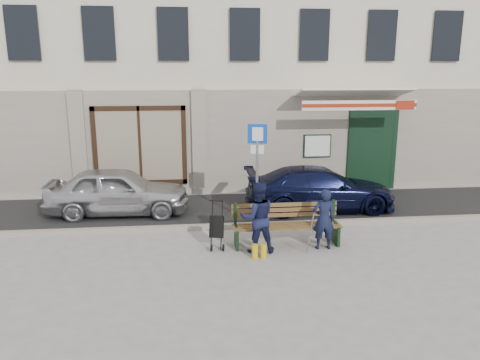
{
  "coord_description": "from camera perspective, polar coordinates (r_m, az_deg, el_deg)",
  "views": [
    {
      "loc": [
        -1.67,
        -9.36,
        3.86
      ],
      "look_at": [
        -0.5,
        1.6,
        1.2
      ],
      "focal_mm": 35.0,
      "sensor_mm": 36.0,
      "label": 1
    }
  ],
  "objects": [
    {
      "name": "curb",
      "position": [
        11.63,
        2.52,
        -5.52
      ],
      "size": [
        60.0,
        0.18,
        0.12
      ],
      "primitive_type": "cube",
      "color": "#9E9384",
      "rests_on": "ground"
    },
    {
      "name": "ground",
      "position": [
        10.27,
        3.77,
        -8.56
      ],
      "size": [
        80.0,
        80.0,
        0.0
      ],
      "primitive_type": "plane",
      "color": "#9E9991",
      "rests_on": "ground"
    },
    {
      "name": "parking_sign",
      "position": [
        11.36,
        2.11,
        2.56
      ],
      "size": [
        0.47,
        0.13,
        2.55
      ],
      "rotation": [
        0.0,
        0.0,
        -0.22
      ],
      "color": "gray",
      "rests_on": "ground"
    },
    {
      "name": "asphalt_lane",
      "position": [
        13.15,
        1.48,
        -3.48
      ],
      "size": [
        60.0,
        3.2,
        0.01
      ],
      "primitive_type": "cube",
      "color": "#282828",
      "rests_on": "ground"
    },
    {
      "name": "stroller",
      "position": [
        10.25,
        -2.86,
        -5.82
      ],
      "size": [
        0.35,
        0.46,
        1.04
      ],
      "rotation": [
        0.0,
        0.0,
        -0.22
      ],
      "color": "black",
      "rests_on": "ground"
    },
    {
      "name": "building",
      "position": [
        17.93,
        -0.74,
        17.13
      ],
      "size": [
        20.0,
        8.27,
        10.0
      ],
      "color": "beige",
      "rests_on": "ground"
    },
    {
      "name": "bench",
      "position": [
        10.43,
        5.46,
        -5.54
      ],
      "size": [
        2.4,
        1.17,
        0.98
      ],
      "color": "brown",
      "rests_on": "ground"
    },
    {
      "name": "car_silver",
      "position": [
        12.94,
        -14.66,
        -1.29
      ],
      "size": [
        3.81,
        1.65,
        1.28
      ],
      "primitive_type": "imported",
      "rotation": [
        0.0,
        0.0,
        1.53
      ],
      "color": "silver",
      "rests_on": "ground"
    },
    {
      "name": "car_navy",
      "position": [
        13.11,
        9.73,
        -1.04
      ],
      "size": [
        4.14,
        1.71,
        1.2
      ],
      "primitive_type": "imported",
      "rotation": [
        0.0,
        0.0,
        1.56
      ],
      "color": "black",
      "rests_on": "ground"
    },
    {
      "name": "man",
      "position": [
        10.28,
        10.17,
        -4.72
      ],
      "size": [
        0.49,
        0.33,
        1.35
      ],
      "primitive_type": "imported",
      "rotation": [
        0.0,
        0.0,
        3.13
      ],
      "color": "#121833",
      "rests_on": "ground"
    },
    {
      "name": "woman",
      "position": [
        9.92,
        2.15,
        -4.6
      ],
      "size": [
        0.78,
        0.62,
        1.54
      ],
      "primitive_type": "imported",
      "rotation": [
        0.0,
        0.0,
        3.2
      ],
      "color": "#151A3C",
      "rests_on": "ground"
    }
  ]
}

